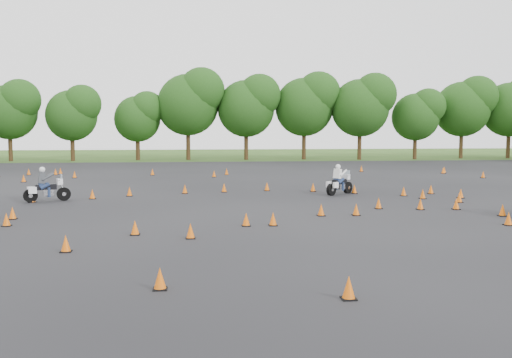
# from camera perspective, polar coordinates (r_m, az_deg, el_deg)

# --- Properties ---
(ground) EXTENTS (140.00, 140.00, 0.00)m
(ground) POSITION_cam_1_polar(r_m,az_deg,el_deg) (21.03, 1.13, -4.23)
(ground) COLOR #2D5119
(ground) RESTS_ON ground
(asphalt_pad) EXTENTS (62.00, 62.00, 0.00)m
(asphalt_pad) POSITION_cam_1_polar(r_m,az_deg,el_deg) (26.93, -0.44, -2.15)
(asphalt_pad) COLOR black
(asphalt_pad) RESTS_ON ground
(treeline) EXTENTS (87.33, 32.61, 10.31)m
(treeline) POSITION_cam_1_polar(r_m,az_deg,el_deg) (55.59, -0.03, 6.34)
(treeline) COLOR #1B4012
(treeline) RESTS_ON ground
(traffic_cones) EXTENTS (36.14, 32.78, 0.45)m
(traffic_cones) POSITION_cam_1_polar(r_m,az_deg,el_deg) (26.42, -0.52, -1.80)
(traffic_cones) COLOR #DE5B09
(traffic_cones) RESTS_ON asphalt_pad
(rider_grey) EXTENTS (2.19, 1.42, 1.62)m
(rider_grey) POSITION_cam_1_polar(r_m,az_deg,el_deg) (28.13, -20.18, -0.49)
(rider_grey) COLOR #3A3D41
(rider_grey) RESTS_ON ground
(rider_white) EXTENTS (1.96, 1.78, 1.57)m
(rider_white) POSITION_cam_1_polar(r_m,az_deg,el_deg) (29.56, 8.37, -0.03)
(rider_white) COLOR silver
(rider_white) RESTS_ON ground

